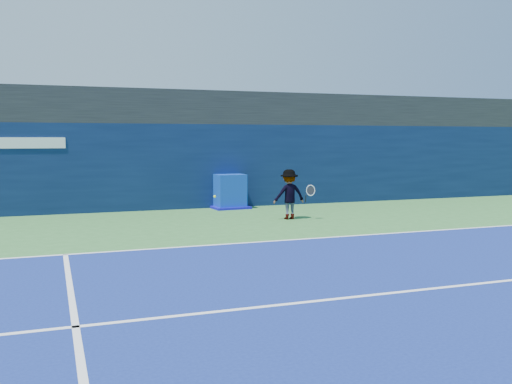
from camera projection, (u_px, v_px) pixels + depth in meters
ground at (340, 267)px, 11.07m from camera, size 80.00×80.00×0.00m
baseline at (281, 241)px, 13.87m from camera, size 24.00×0.10×0.01m
service_line at (400, 292)px, 9.19m from camera, size 24.00×0.10×0.01m
stadium_band at (196, 109)px, 21.50m from camera, size 36.00×3.00×1.20m
back_wall_assembly at (203, 166)px, 20.76m from camera, size 36.00×1.03×3.00m
equipment_cart at (229, 193)px, 20.45m from camera, size 1.36×1.36×1.22m
tennis_player at (289, 194)px, 17.59m from camera, size 1.23×0.67×1.54m
tennis_ball at (215, 196)px, 16.54m from camera, size 0.08×0.08×0.08m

